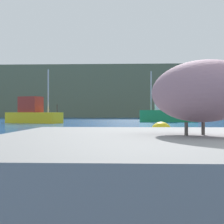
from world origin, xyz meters
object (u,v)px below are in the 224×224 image
Objects in this scene: mooring_buoy at (161,133)px; fishing_boat_yellow at (33,114)px; pelican at (200,90)px; fishing_boat_green at (167,113)px.

fishing_boat_yellow is at bearing 115.71° from mooring_buoy.
pelican is 8.24m from mooring_buoy.
fishing_boat_green reaches higher than pelican.
fishing_boat_yellow is 7.91× the size of mooring_buoy.
pelican is 32.94m from fishing_boat_green.
fishing_boat_green is at bearing 140.77° from pelican.
fishing_boat_green is (3.37, 32.76, -0.28)m from pelican.
fishing_boat_green is 1.03× the size of fishing_boat_yellow.
mooring_buoy is at bearing -41.57° from fishing_boat_yellow.
mooring_buoy is at bearing 82.96° from fishing_boat_green.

